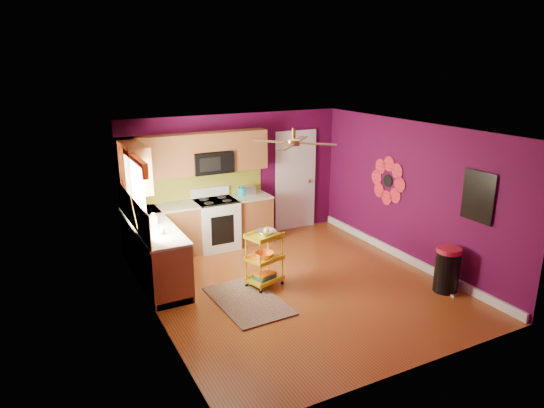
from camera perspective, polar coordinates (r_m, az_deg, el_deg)
ground at (r=7.89m, az=3.08°, el=-9.56°), size 5.00×5.00×0.00m
room_envelope at (r=7.34m, az=3.45°, el=2.01°), size 4.54×5.04×2.52m
lower_cabinets at (r=8.78m, az=-10.60°, el=-3.99°), size 2.81×2.31×0.94m
electric_range at (r=9.31m, az=-6.58°, el=-2.27°), size 0.76×0.66×1.13m
upper_cabinetry at (r=8.76m, az=-11.10°, el=5.25°), size 2.80×2.30×1.26m
left_window at (r=7.49m, az=-15.79°, el=2.53°), size 0.08×1.35×1.08m
panel_door at (r=10.20m, az=2.75°, el=2.66°), size 0.95×0.11×2.15m
right_wall_art at (r=8.45m, az=17.60°, el=1.88°), size 0.04×2.74×1.04m
ceiling_fan at (r=7.36m, az=2.56°, el=7.30°), size 1.01×1.01×0.26m
shag_rug at (r=7.41m, az=-2.88°, el=-11.29°), size 0.95×1.49×0.02m
rolling_cart at (r=7.68m, az=-0.85°, el=-6.24°), size 0.63×0.53×0.97m
trash_can at (r=8.04m, az=19.90°, el=-7.27°), size 0.43×0.44×0.72m
teal_kettle at (r=9.42m, az=-3.57°, el=1.47°), size 0.18×0.18×0.21m
toaster at (r=9.49m, az=-2.67°, el=1.63°), size 0.22×0.15×0.18m
soap_bottle_a at (r=7.99m, az=-13.69°, el=-1.66°), size 0.09×0.09×0.20m
soap_bottle_b at (r=8.09m, az=-13.87°, el=-1.58°), size 0.13×0.13×0.16m
counter_dish at (r=8.67m, az=-15.39°, el=-0.83°), size 0.25×0.25×0.06m
counter_cup at (r=7.53m, az=-12.98°, el=-3.12°), size 0.13×0.13×0.10m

